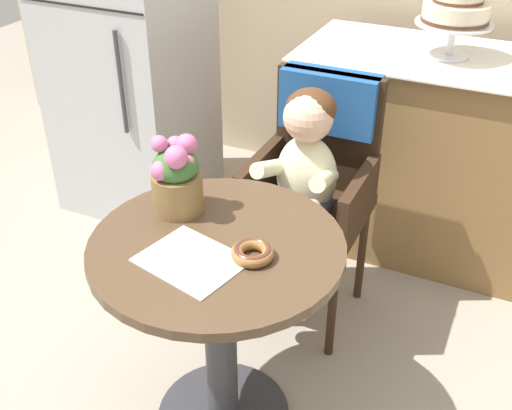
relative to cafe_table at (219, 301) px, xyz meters
name	(u,v)px	position (x,y,z in m)	size (l,w,h in m)	color
cafe_table	(219,301)	(0.00, 0.00, 0.00)	(0.72, 0.72, 0.72)	#4C3826
wicker_chair	(318,162)	(0.04, 0.70, 0.13)	(0.42, 0.45, 0.95)	#332114
seated_child	(303,171)	(0.04, 0.55, 0.17)	(0.27, 0.32, 0.73)	beige
paper_napkin	(192,260)	(-0.02, -0.10, 0.21)	(0.26, 0.21, 0.00)	white
donut_front	(253,252)	(0.12, -0.02, 0.23)	(0.12, 0.12, 0.03)	#936033
flower_vase	(176,177)	(-0.18, 0.10, 0.33)	(0.15, 0.15, 0.24)	brown
display_counter	(476,164)	(0.55, 1.30, -0.05)	(1.56, 0.62, 0.90)	olive
tiered_cake_stand	(456,10)	(0.36, 1.30, 0.57)	(0.30, 0.30, 0.28)	silver
refrigerator	(127,37)	(-1.05, 1.10, 0.34)	(0.64, 0.63, 1.70)	#B7BABF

